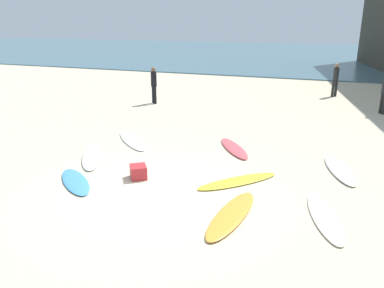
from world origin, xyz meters
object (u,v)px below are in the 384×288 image
object	(u,v)px
surfboard_3	(231,215)
beachgoer_mid	(336,78)
surfboard_2	(340,170)
beachgoer_far	(154,83)
surfboard_7	(325,217)
surfboard_0	(234,148)
beach_cooler	(138,172)
surfboard_5	(238,181)
surfboard_6	(75,181)
surfboard_1	(132,140)
surfboard_4	(92,156)

from	to	relation	value
surfboard_3	beachgoer_mid	distance (m)	14.90
surfboard_2	beachgoer_far	bearing A→B (deg)	-52.19
surfboard_7	beachgoer_mid	world-z (taller)	beachgoer_mid
surfboard_0	surfboard_2	xyz separation A→B (m)	(3.20, -0.79, 0.00)
surfboard_3	beach_cooler	size ratio (longest dim) A/B	5.19
surfboard_3	surfboard_5	bearing A→B (deg)	105.75
beachgoer_mid	surfboard_7	bearing A→B (deg)	-130.68
surfboard_6	surfboard_5	bearing A→B (deg)	152.26
surfboard_5	beachgoer_far	world-z (taller)	beachgoer_far
surfboard_3	surfboard_2	bearing A→B (deg)	64.50
surfboard_7	beachgoer_mid	bearing A→B (deg)	74.41
surfboard_1	beach_cooler	size ratio (longest dim) A/B	5.43
surfboard_2	beachgoer_far	distance (m)	10.74
surfboard_2	surfboard_4	bearing A→B (deg)	-4.95
surfboard_3	beach_cooler	distance (m)	3.06
beachgoer_mid	beachgoer_far	size ratio (longest dim) A/B	1.00
beachgoer_far	beach_cooler	distance (m)	9.42
surfboard_1	surfboard_3	size ratio (longest dim) A/B	1.05
surfboard_6	surfboard_7	xyz separation A→B (m)	(6.08, 0.29, -0.00)
surfboard_7	beach_cooler	bearing A→B (deg)	157.47
beach_cooler	beachgoer_far	bearing A→B (deg)	113.08
surfboard_1	surfboard_7	size ratio (longest dim) A/B	1.10
surfboard_6	surfboard_4	bearing A→B (deg)	-116.53
surfboard_3	surfboard_1	bearing A→B (deg)	145.09
beach_cooler	surfboard_1	bearing A→B (deg)	121.75
beachgoer_mid	surfboard_4	bearing A→B (deg)	-158.91
surfboard_3	surfboard_4	xyz separation A→B (m)	(-4.92, 2.10, -0.00)
surfboard_3	beachgoer_far	distance (m)	11.80
surfboard_1	beach_cooler	distance (m)	3.28
surfboard_1	surfboard_6	distance (m)	3.64
surfboard_6	beachgoer_mid	size ratio (longest dim) A/B	1.08
surfboard_4	beachgoer_far	world-z (taller)	beachgoer_far
surfboard_2	surfboard_5	xyz separation A→B (m)	(-2.46, -1.73, -0.01)
surfboard_1	surfboard_2	xyz separation A→B (m)	(6.71, -0.44, 0.01)
surfboard_7	surfboard_3	bearing A→B (deg)	-177.83
surfboard_0	surfboard_6	bearing A→B (deg)	-161.29
surfboard_1	surfboard_7	bearing A→B (deg)	108.42
surfboard_2	surfboard_1	bearing A→B (deg)	-19.95
surfboard_4	surfboard_5	world-z (taller)	surfboard_4
surfboard_3	surfboard_4	size ratio (longest dim) A/B	0.96
beach_cooler	surfboard_4	bearing A→B (deg)	155.69
surfboard_7	beachgoer_far	size ratio (longest dim) A/B	1.28
surfboard_1	beach_cooler	xyz separation A→B (m)	(1.73, -2.79, 0.14)
surfboard_0	surfboard_1	distance (m)	3.53
surfboard_3	surfboard_7	distance (m)	1.97
surfboard_7	beachgoer_far	bearing A→B (deg)	116.53
surfboard_1	surfboard_3	xyz separation A→B (m)	(4.56, -3.95, 0.01)
surfboard_7	surfboard_5	bearing A→B (deg)	135.73
surfboard_6	beachgoer_mid	bearing A→B (deg)	-160.91
surfboard_2	beachgoer_far	xyz separation A→B (m)	(-8.66, 6.28, 0.95)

